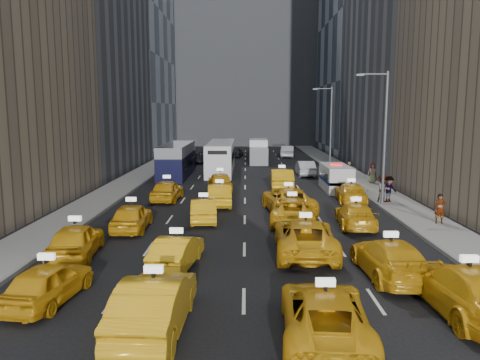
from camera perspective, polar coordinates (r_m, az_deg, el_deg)
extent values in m
plane|color=black|center=(20.27, 0.52, -10.07)|extent=(160.00, 160.00, 0.00)
cube|color=gray|center=(45.90, -12.59, 0.26)|extent=(3.00, 90.00, 0.15)
cube|color=gray|center=(45.88, 13.86, 0.22)|extent=(3.00, 90.00, 0.15)
cube|color=slate|center=(45.59, -10.82, 0.28)|extent=(0.15, 90.00, 0.18)
cube|color=slate|center=(45.57, 12.09, 0.24)|extent=(0.15, 90.00, 0.18)
cube|color=#2D3847|center=(77.43, -15.56, 18.98)|extent=(16.00, 22.00, 42.00)
cube|color=slate|center=(92.22, 0.70, 16.89)|extent=(30.00, 12.00, 40.00)
cylinder|color=#595B60|center=(32.61, 17.23, 4.66)|extent=(0.20, 0.20, 9.00)
cylinder|color=#595B60|center=(32.40, 16.01, 12.30)|extent=(1.80, 0.12, 0.12)
cube|color=slate|center=(32.18, 14.42, 12.30)|extent=(0.50, 0.22, 0.12)
cylinder|color=#595B60|center=(52.08, 11.00, 6.15)|extent=(0.20, 0.20, 9.00)
cylinder|color=#595B60|center=(51.95, 10.14, 10.91)|extent=(1.80, 0.12, 0.12)
cube|color=slate|center=(51.81, 9.14, 10.89)|extent=(0.50, 0.22, 0.12)
imported|color=gold|center=(17.39, -22.36, -11.49)|extent=(2.17, 4.25, 1.39)
imported|color=gold|center=(14.40, -10.37, -14.59)|extent=(1.95, 5.11, 1.66)
imported|color=gold|center=(14.00, 10.27, -15.77)|extent=(2.75, 5.35, 1.45)
imported|color=gold|center=(16.88, 25.94, -11.92)|extent=(2.47, 5.62, 1.61)
imported|color=gold|center=(22.09, -19.36, -6.93)|extent=(2.23, 4.63, 1.53)
imported|color=gold|center=(19.75, -7.72, -8.61)|extent=(1.95, 4.21, 1.34)
imported|color=gold|center=(21.47, 7.95, -6.87)|extent=(2.89, 5.84, 1.59)
imported|color=gold|center=(19.36, 17.80, -9.07)|extent=(2.31, 5.21, 1.49)
imported|color=gold|center=(26.11, -13.06, -4.38)|extent=(1.89, 4.42, 1.49)
imported|color=gold|center=(27.51, -4.46, -3.66)|extent=(1.82, 4.27, 1.37)
imported|color=gold|center=(27.30, 6.35, -3.66)|extent=(2.85, 5.49, 1.48)
imported|color=gold|center=(26.93, 13.90, -4.15)|extent=(2.27, 4.83, 1.36)
imported|color=gold|center=(34.11, -8.87, -1.23)|extent=(2.02, 4.59, 1.54)
imported|color=gold|center=(32.03, -2.52, -1.82)|extent=(1.86, 4.57, 1.47)
imported|color=gold|center=(29.94, 5.89, -2.44)|extent=(3.36, 6.12, 1.62)
imported|color=gold|center=(34.03, 13.36, -1.52)|extent=(2.37, 4.91, 1.38)
imported|color=gold|center=(37.72, -2.44, -0.20)|extent=(2.40, 4.77, 1.56)
imported|color=gold|center=(38.94, 5.11, 0.13)|extent=(1.90, 5.11, 1.67)
cube|color=silver|center=(38.79, 11.61, 0.25)|extent=(2.10, 5.20, 2.06)
cylinder|color=black|center=(37.11, 10.80, -1.06)|extent=(0.28, 0.82, 0.82)
cylinder|color=black|center=(37.43, 13.31, -1.05)|extent=(0.28, 0.82, 0.82)
cylinder|color=black|center=(40.37, 9.98, -0.28)|extent=(0.28, 0.82, 0.82)
cylinder|color=black|center=(40.67, 12.30, -0.28)|extent=(0.28, 0.82, 0.82)
cube|color=navy|center=(38.81, 11.60, 0.04)|extent=(2.14, 5.20, 0.23)
cube|color=red|center=(38.65, 11.66, 1.87)|extent=(0.94, 0.35, 0.15)
cube|color=black|center=(46.90, -7.68, 2.40)|extent=(2.45, 10.80, 3.14)
cylinder|color=black|center=(42.79, -9.95, 0.40)|extent=(0.28, 1.10, 1.10)
cylinder|color=black|center=(42.45, -7.09, 0.40)|extent=(0.28, 1.10, 1.10)
cylinder|color=black|center=(51.59, -8.12, 1.80)|extent=(0.28, 1.10, 1.10)
cylinder|color=black|center=(51.30, -5.74, 1.80)|extent=(0.28, 1.10, 1.10)
cube|color=silver|center=(49.51, -2.34, 2.81)|extent=(2.92, 12.37, 3.18)
cylinder|color=black|center=(44.50, -4.14, 0.81)|extent=(0.28, 1.10, 1.10)
cylinder|color=black|center=(44.36, -1.23, 0.81)|extent=(0.28, 1.10, 1.10)
cylinder|color=black|center=(54.90, -3.22, 2.26)|extent=(0.28, 1.10, 1.10)
cylinder|color=black|center=(54.79, -0.86, 2.26)|extent=(0.28, 1.10, 1.10)
cube|color=white|center=(58.11, 2.25, 3.51)|extent=(2.49, 6.48, 2.92)
cylinder|color=black|center=(55.90, 1.34, 2.38)|extent=(0.28, 1.10, 1.10)
cylinder|color=black|center=(55.95, 3.27, 2.38)|extent=(0.28, 1.10, 1.10)
cylinder|color=black|center=(60.45, 1.29, 2.84)|extent=(0.28, 1.10, 1.10)
cylinder|color=black|center=(60.50, 3.08, 2.84)|extent=(0.28, 1.10, 1.10)
imported|color=#B4B8BC|center=(47.20, 7.95, 1.44)|extent=(1.61, 4.58, 1.51)
imported|color=black|center=(58.56, -4.77, 2.84)|extent=(2.58, 5.47, 1.51)
imported|color=slate|center=(66.60, 2.40, 3.55)|extent=(2.32, 5.41, 1.56)
imported|color=black|center=(65.27, -0.48, 3.39)|extent=(2.16, 4.27, 1.40)
imported|color=#95979C|center=(65.69, 5.82, 3.47)|extent=(2.28, 5.07, 1.62)
imported|color=gray|center=(28.61, 23.21, -3.23)|extent=(0.66, 0.48, 1.67)
imported|color=gray|center=(33.87, 17.10, -1.14)|extent=(0.85, 0.47, 1.74)
imported|color=gray|center=(34.11, 17.72, -1.06)|extent=(1.25, 0.81, 1.80)
imported|color=gray|center=(38.39, 17.04, -0.11)|extent=(1.07, 0.81, 1.66)
imported|color=gray|center=(42.65, 15.85, 0.84)|extent=(0.95, 0.67, 1.77)
imported|color=gray|center=(45.67, 13.14, 1.32)|extent=(1.55, 0.95, 1.61)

